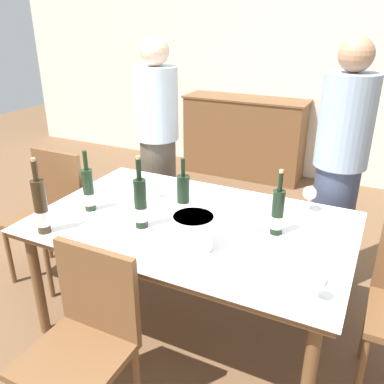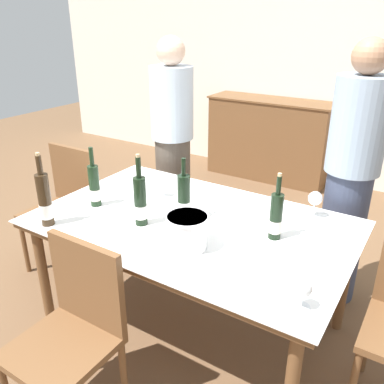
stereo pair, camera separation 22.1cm
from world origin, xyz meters
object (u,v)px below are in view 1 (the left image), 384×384
at_px(chair_near_front, 85,333).
at_px(person_host, 158,147).
at_px(ice_bucket, 193,231).
at_px(wine_glass_1, 154,183).
at_px(wine_bottle_3, 141,204).
at_px(wine_glass_2, 319,282).
at_px(sideboard_cabinet, 244,137).
at_px(wine_bottle_1, 277,213).
at_px(chair_left_end, 51,207).
at_px(wine_bottle_2, 183,200).
at_px(person_guest_left, 338,175).
at_px(wine_bottle_0, 41,207).
at_px(wine_bottle_4, 89,191).
at_px(wine_glass_0, 310,194).
at_px(dining_table, 192,231).

bearing_deg(chair_near_front, person_host, 109.42).
distance_m(ice_bucket, wine_glass_1, 0.64).
distance_m(ice_bucket, wine_bottle_3, 0.36).
bearing_deg(wine_glass_2, sideboard_cabinet, 114.36).
xyz_separation_m(sideboard_cabinet, wine_bottle_1, (1.08, -2.57, 0.38)).
bearing_deg(ice_bucket, chair_left_end, 165.81).
bearing_deg(person_host, sideboard_cabinet, 87.26).
bearing_deg(chair_near_front, wine_bottle_1, 55.18).
relative_size(ice_bucket, wine_bottle_2, 0.58).
bearing_deg(wine_bottle_2, person_guest_left, 47.83).
distance_m(wine_bottle_0, wine_glass_1, 0.71).
bearing_deg(chair_left_end, wine_bottle_0, -46.32).
height_order(wine_bottle_0, wine_bottle_2, wine_bottle_0).
height_order(ice_bucket, wine_bottle_4, wine_bottle_4).
height_order(wine_glass_1, chair_near_front, chair_near_front).
bearing_deg(sideboard_cabinet, wine_bottle_0, -90.73).
xyz_separation_m(wine_bottle_1, person_guest_left, (0.20, 0.71, 0.00)).
bearing_deg(person_host, person_guest_left, -1.29).
relative_size(wine_bottle_0, wine_bottle_3, 1.02).
bearing_deg(sideboard_cabinet, chair_left_end, -102.26).
distance_m(wine_bottle_1, chair_near_front, 1.10).
distance_m(wine_bottle_1, wine_bottle_2, 0.52).
height_order(wine_bottle_3, wine_glass_2, wine_bottle_3).
height_order(sideboard_cabinet, wine_bottle_0, wine_bottle_0).
relative_size(wine_bottle_3, chair_left_end, 0.44).
bearing_deg(wine_bottle_2, chair_left_end, 175.48).
bearing_deg(wine_bottle_0, person_guest_left, 43.37).
distance_m(wine_glass_0, person_guest_left, 0.38).
bearing_deg(ice_bucket, chair_near_front, -116.11).
height_order(sideboard_cabinet, wine_bottle_3, wine_bottle_3).
bearing_deg(wine_bottle_4, ice_bucket, -8.55).
relative_size(sideboard_cabinet, chair_near_front, 1.62).
bearing_deg(chair_left_end, person_host, 57.41).
bearing_deg(wine_glass_1, wine_bottle_3, -69.27).
height_order(wine_bottle_1, wine_bottle_3, wine_bottle_3).
bearing_deg(chair_near_front, sideboard_cabinet, 97.92).
relative_size(ice_bucket, wine_bottle_0, 0.51).
xyz_separation_m(wine_bottle_2, wine_bottle_3, (-0.17, -0.17, 0.01)).
bearing_deg(wine_glass_1, wine_glass_0, 14.88).
height_order(chair_left_end, person_host, person_host).
distance_m(dining_table, wine_bottle_0, 0.82).
height_order(dining_table, wine_bottle_4, wine_bottle_4).
height_order(wine_bottle_3, person_guest_left, person_guest_left).
height_order(wine_glass_1, wine_glass_2, wine_glass_1).
bearing_deg(wine_bottle_2, sideboard_cabinet, 101.96).
bearing_deg(wine_bottle_0, wine_bottle_1, 25.52).
height_order(wine_bottle_0, wine_bottle_3, wine_bottle_0).
relative_size(wine_bottle_0, wine_bottle_1, 1.16).
height_order(wine_bottle_4, chair_left_end, wine_bottle_4).
bearing_deg(person_guest_left, person_host, 178.71).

